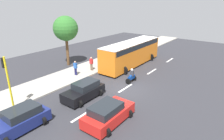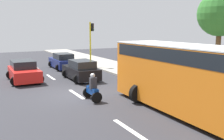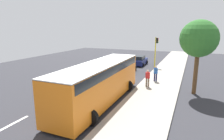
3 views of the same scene
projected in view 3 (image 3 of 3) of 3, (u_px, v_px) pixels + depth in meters
The scene contains 16 objects.
ground_plane at pixel (100, 79), 22.52m from camera, with size 40.00×60.00×0.10m, color #2D2D33.
sidewalk at pixel (160, 84), 19.81m from camera, with size 4.00×60.00×0.15m, color #9E998E.
lane_stripe_far_north at pixel (12, 124), 11.73m from camera, with size 0.20×2.40×0.01m, color white.
lane_stripe_north at pixel (70, 94), 17.12m from camera, with size 0.20×2.40×0.01m, color white.
lane_stripe_mid at pixel (100, 78), 22.50m from camera, with size 0.20×2.40×0.01m, color white.
lane_stripe_south at pixel (118, 68), 27.89m from camera, with size 0.20×2.40×0.01m, color white.
lane_stripe_far_south at pixel (131, 62), 33.28m from camera, with size 0.20×2.40×0.01m, color white.
car_dark_blue at pixel (139, 61), 30.26m from camera, with size 2.15×3.97×1.52m.
car_red at pixel (104, 63), 28.13m from camera, with size 2.30×4.08×1.52m.
car_black at pixel (126, 67), 25.19m from camera, with size 2.18×3.91×1.52m.
city_bus at pixel (100, 80), 14.81m from camera, with size 3.20×11.00×3.16m.
motorcycle at pixel (96, 76), 20.77m from camera, with size 0.60×1.30×1.53m.
pedestrian_near_signal at pixel (156, 73), 20.46m from camera, with size 0.40×0.24×1.69m.
pedestrian_by_tree at pixel (148, 78), 18.54m from camera, with size 0.40×0.24×1.69m.
traffic_light_corner at pixel (156, 48), 27.97m from camera, with size 0.49×0.24×4.50m.
street_tree_north at pixel (199, 39), 16.13m from camera, with size 3.18×3.18×6.51m.
Camera 3 is at (9.87, -19.46, 5.80)m, focal length 30.57 mm.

